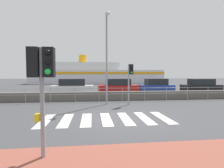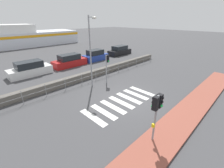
{
  "view_description": "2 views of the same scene",
  "coord_description": "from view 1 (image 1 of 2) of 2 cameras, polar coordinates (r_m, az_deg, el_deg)",
  "views": [
    {
      "loc": [
        -1.39,
        -7.89,
        2.05
      ],
      "look_at": [
        -0.25,
        2.0,
        1.5
      ],
      "focal_mm": 28.0,
      "sensor_mm": 36.0,
      "label": 1
    },
    {
      "loc": [
        -8.2,
        -6.47,
        5.82
      ],
      "look_at": [
        -0.74,
        1.0,
        1.2
      ],
      "focal_mm": 24.0,
      "sensor_mm": 36.0,
      "label": 2
    }
  ],
  "objects": [
    {
      "name": "ground_plane",
      "position": [
        8.27,
        3.37,
        -11.19
      ],
      "size": [
        160.0,
        160.0,
        0.0
      ],
      "primitive_type": "plane",
      "color": "#424244"
    },
    {
      "name": "harbor_fence",
      "position": [
        13.0,
        -0.41,
        -2.76
      ],
      "size": [
        22.56,
        0.04,
        1.08
      ],
      "color": "gray",
      "rests_on": "ground_plane"
    },
    {
      "name": "parked_car_red",
      "position": [
        19.33,
        1.96,
        -0.94
      ],
      "size": [
        4.39,
        1.77,
        1.57
      ],
      "color": "#B21919",
      "rests_on": "ground_plane"
    },
    {
      "name": "sidewalk_brick",
      "position": [
        4.5,
        13.24,
        -23.14
      ],
      "size": [
        24.0,
        1.8,
        0.12
      ],
      "color": "#934C3D",
      "rests_on": "ground_plane"
    },
    {
      "name": "crosswalk",
      "position": [
        8.18,
        -1.91,
        -11.33
      ],
      "size": [
        5.85,
        2.4,
        0.01
      ],
      "color": "silver",
      "rests_on": "ground_plane"
    },
    {
      "name": "parked_car_white",
      "position": [
        19.22,
        -12.73,
        -1.04
      ],
      "size": [
        4.41,
        1.83,
        1.58
      ],
      "color": "silver",
      "rests_on": "ground_plane"
    },
    {
      "name": "parked_car_black",
      "position": [
        22.96,
        27.06,
        -0.68
      ],
      "size": [
        4.38,
        1.71,
        1.53
      ],
      "color": "black",
      "rests_on": "ground_plane"
    },
    {
      "name": "streetlamp",
      "position": [
        11.88,
        -1.7,
        11.43
      ],
      "size": [
        0.32,
        0.99,
        6.09
      ],
      "color": "gray",
      "rests_on": "ground_plane"
    },
    {
      "name": "seawall",
      "position": [
        13.9,
        -0.8,
        -3.9
      ],
      "size": [
        25.03,
        0.55,
        0.68
      ],
      "color": "#605B54",
      "rests_on": "ground_plane"
    },
    {
      "name": "ferry_boat",
      "position": [
        41.0,
        -5.65,
        3.06
      ],
      "size": [
        29.01,
        8.07,
        6.49
      ],
      "color": "silver",
      "rests_on": "ground_plane"
    },
    {
      "name": "parked_car_blue",
      "position": [
        20.44,
        14.15,
        -0.82
      ],
      "size": [
        3.82,
        1.75,
        1.57
      ],
      "color": "#233D9E",
      "rests_on": "ground_plane"
    },
    {
      "name": "traffic_light_far",
      "position": [
        11.73,
        5.98,
        2.93
      ],
      "size": [
        0.34,
        0.32,
        2.73
      ],
      "color": "gray",
      "rests_on": "ground_plane"
    },
    {
      "name": "traffic_light_near",
      "position": [
        4.3,
        -22.04,
        3.29
      ],
      "size": [
        0.58,
        0.41,
        2.66
      ],
      "color": "gray",
      "rests_on": "ground_plane"
    }
  ]
}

